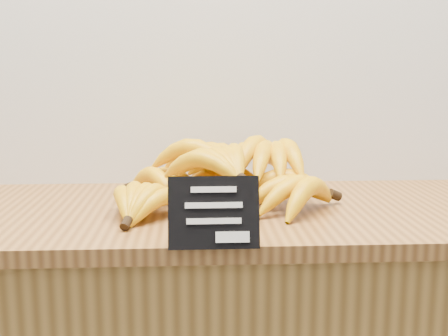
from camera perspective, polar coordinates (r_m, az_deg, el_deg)
The scene contains 3 objects.
counter_top at distance 1.17m, azimuth -0.13°, elevation -4.63°, with size 1.43×0.54×0.03m, color #905F2C.
chalkboard_sign at distance 0.89m, azimuth -1.04°, elevation -4.57°, with size 0.15×0.01×0.12m, color black.
banana_pile at distance 1.18m, azimuth -0.09°, elevation -0.83°, with size 0.52×0.37×0.13m.
Camera 1 is at (0.11, 1.62, 1.21)m, focal length 45.00 mm.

